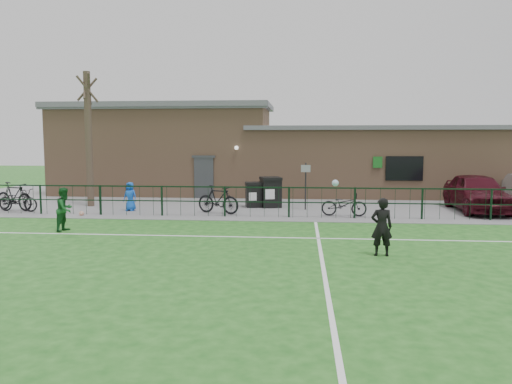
# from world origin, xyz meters

# --- Properties ---
(ground) EXTENTS (90.00, 90.00, 0.00)m
(ground) POSITION_xyz_m (0.00, 0.00, 0.00)
(ground) COLOR #1D5619
(ground) RESTS_ON ground
(paving_strip) EXTENTS (34.00, 13.00, 0.02)m
(paving_strip) POSITION_xyz_m (0.00, 13.50, 0.01)
(paving_strip) COLOR slate
(paving_strip) RESTS_ON ground
(pitch_line_touch) EXTENTS (28.00, 0.10, 0.01)m
(pitch_line_touch) POSITION_xyz_m (0.00, 7.80, 0.00)
(pitch_line_touch) COLOR white
(pitch_line_touch) RESTS_ON ground
(pitch_line_mid) EXTENTS (28.00, 0.10, 0.01)m
(pitch_line_mid) POSITION_xyz_m (0.00, 4.00, 0.00)
(pitch_line_mid) COLOR white
(pitch_line_mid) RESTS_ON ground
(pitch_line_perp) EXTENTS (0.10, 16.00, 0.01)m
(pitch_line_perp) POSITION_xyz_m (2.00, 0.00, 0.00)
(pitch_line_perp) COLOR white
(pitch_line_perp) RESTS_ON ground
(perimeter_fence) EXTENTS (28.00, 0.10, 1.20)m
(perimeter_fence) POSITION_xyz_m (0.00, 8.00, 0.60)
(perimeter_fence) COLOR black
(perimeter_fence) RESTS_ON ground
(bare_tree) EXTENTS (0.30, 0.30, 6.00)m
(bare_tree) POSITION_xyz_m (-8.00, 10.50, 3.00)
(bare_tree) COLOR #423328
(bare_tree) RESTS_ON ground
(wheelie_bin_left) EXTENTS (1.04, 1.12, 1.24)m
(wheelie_bin_left) POSITION_xyz_m (0.11, 10.92, 0.64)
(wheelie_bin_left) COLOR black
(wheelie_bin_left) RESTS_ON paving_strip
(wheelie_bin_right) EXTENTS (0.81, 0.88, 1.01)m
(wheelie_bin_right) POSITION_xyz_m (-0.64, 10.86, 0.53)
(wheelie_bin_right) COLOR black
(wheelie_bin_right) RESTS_ON paving_strip
(sign_post) EXTENTS (0.08, 0.08, 2.00)m
(sign_post) POSITION_xyz_m (1.65, 10.21, 1.02)
(sign_post) COLOR black
(sign_post) RESTS_ON paving_strip
(car_maroon) EXTENTS (1.97, 4.70, 1.59)m
(car_maroon) POSITION_xyz_m (8.77, 10.36, 0.82)
(car_maroon) COLOR #420B16
(car_maroon) RESTS_ON paving_strip
(bicycle_b) EXTENTS (2.08, 1.16, 1.20)m
(bicycle_b) POSITION_xyz_m (-10.61, 8.81, 0.62)
(bicycle_b) COLOR black
(bicycle_b) RESTS_ON paving_strip
(bicycle_c) EXTENTS (1.85, 0.82, 0.94)m
(bicycle_c) POSITION_xyz_m (-10.30, 8.57, 0.49)
(bicycle_c) COLOR black
(bicycle_c) RESTS_ON paving_strip
(bicycle_d) EXTENTS (1.96, 1.21, 1.14)m
(bicycle_d) POSITION_xyz_m (-1.88, 8.73, 0.59)
(bicycle_d) COLOR black
(bicycle_d) RESTS_ON paving_strip
(bicycle_e) EXTENTS (1.78, 0.73, 0.92)m
(bicycle_e) POSITION_xyz_m (3.14, 8.51, 0.48)
(bicycle_e) COLOR black
(bicycle_e) RESTS_ON paving_strip
(spectator_child) EXTENTS (0.65, 0.48, 1.21)m
(spectator_child) POSITION_xyz_m (-5.71, 9.20, 0.63)
(spectator_child) COLOR blue
(spectator_child) RESTS_ON paving_strip
(goalkeeper_kick) EXTENTS (1.36, 3.80, 1.69)m
(goalkeeper_kick) POSITION_xyz_m (3.51, 1.96, 0.79)
(goalkeeper_kick) COLOR black
(goalkeeper_kick) RESTS_ON ground
(outfield_player) EXTENTS (0.63, 0.76, 1.44)m
(outfield_player) POSITION_xyz_m (-6.27, 4.53, 0.72)
(outfield_player) COLOR #185423
(outfield_player) RESTS_ON ground
(ball_ground) EXTENTS (0.20, 0.20, 0.20)m
(ball_ground) POSITION_xyz_m (-7.16, 7.69, 0.10)
(ball_ground) COLOR silver
(ball_ground) RESTS_ON ground
(clubhouse) EXTENTS (24.25, 5.40, 4.96)m
(clubhouse) POSITION_xyz_m (-0.88, 16.50, 2.22)
(clubhouse) COLOR #A57B5C
(clubhouse) RESTS_ON ground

